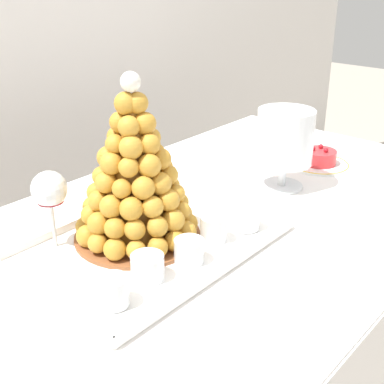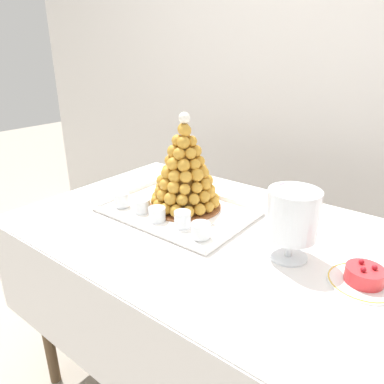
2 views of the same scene
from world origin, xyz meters
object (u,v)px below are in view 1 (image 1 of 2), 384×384
(serving_tray, at_px, (150,245))
(fruit_tart_plate, at_px, (319,160))
(dessert_cup_mid_right, at_px, (213,229))
(wine_glass, at_px, (50,192))
(croquembouche, at_px, (135,177))
(dessert_cup_left, at_px, (113,292))
(dessert_cup_right, at_px, (246,219))
(dessert_cup_centre, at_px, (189,252))
(dessert_cup_mid_left, at_px, (147,268))
(macaron_goblet, at_px, (285,138))

(serving_tray, height_order, fruit_tart_plate, fruit_tart_plate)
(dessert_cup_mid_right, relative_size, fruit_tart_plate, 0.32)
(dessert_cup_mid_right, relative_size, wine_glass, 0.33)
(croquembouche, relative_size, dessert_cup_left, 6.38)
(dessert_cup_right, bearing_deg, dessert_cup_centre, 179.19)
(serving_tray, xyz_separation_m, dessert_cup_centre, (0.00, -0.11, 0.02))
(dessert_cup_centre, bearing_deg, fruit_tart_plate, 6.04)
(croquembouche, height_order, dessert_cup_mid_right, croquembouche)
(dessert_cup_right, bearing_deg, dessert_cup_mid_left, 175.54)
(serving_tray, height_order, dessert_cup_left, dessert_cup_left)
(dessert_cup_left, relative_size, dessert_cup_centre, 0.93)
(wine_glass, bearing_deg, serving_tray, -47.99)
(fruit_tart_plate, bearing_deg, dessert_cup_mid_left, -176.20)
(croquembouche, bearing_deg, fruit_tart_plate, -6.89)
(croquembouche, bearing_deg, dessert_cup_centre, -91.14)
(fruit_tart_plate, bearing_deg, serving_tray, 176.67)
(dessert_cup_left, xyz_separation_m, macaron_goblet, (0.64, 0.06, 0.10))
(dessert_cup_left, bearing_deg, dessert_cup_mid_right, 1.95)
(dessert_cup_left, relative_size, dessert_cup_right, 0.93)
(wine_glass, bearing_deg, dessert_cup_mid_right, -45.72)
(dessert_cup_centre, xyz_separation_m, wine_glass, (-0.13, 0.25, 0.10))
(serving_tray, relative_size, dessert_cup_centre, 8.97)
(dessert_cup_right, bearing_deg, wine_glass, 141.32)
(dessert_cup_centre, relative_size, dessert_cup_mid_right, 1.05)
(dessert_cup_mid_left, relative_size, wine_glass, 0.36)
(croquembouche, bearing_deg, wine_glass, 141.96)
(dessert_cup_right, xyz_separation_m, wine_glass, (-0.32, 0.26, 0.10))
(dessert_cup_mid_left, distance_m, fruit_tart_plate, 0.76)
(dessert_cup_left, bearing_deg, croquembouche, 36.11)
(croquembouche, relative_size, wine_glass, 2.05)
(macaron_goblet, xyz_separation_m, wine_glass, (-0.58, 0.19, -0.01))
(dessert_cup_centre, xyz_separation_m, fruit_tart_plate, (0.66, 0.07, -0.01))
(dessert_cup_left, relative_size, fruit_tart_plate, 0.31)
(dessert_cup_mid_left, bearing_deg, dessert_cup_mid_right, -0.56)
(fruit_tart_plate, relative_size, wine_glass, 1.03)
(dessert_cup_left, height_order, dessert_cup_right, dessert_cup_left)
(dessert_cup_mid_left, bearing_deg, macaron_goblet, 5.10)
(dessert_cup_mid_left, bearing_deg, fruit_tart_plate, 3.80)
(croquembouche, xyz_separation_m, dessert_cup_right, (0.19, -0.15, -0.12))
(dessert_cup_right, bearing_deg, dessert_cup_mid_right, 167.33)
(dessert_cup_centre, relative_size, fruit_tart_plate, 0.33)
(dessert_cup_left, distance_m, dessert_cup_mid_right, 0.29)
(dessert_cup_mid_right, bearing_deg, croquembouche, 126.18)
(dessert_cup_left, bearing_deg, wine_glass, 76.69)
(macaron_goblet, bearing_deg, dessert_cup_mid_left, -174.90)
(macaron_goblet, bearing_deg, dessert_cup_mid_right, -171.83)
(dessert_cup_centre, bearing_deg, dessert_cup_left, 177.66)
(dessert_cup_mid_right, xyz_separation_m, dessert_cup_right, (0.09, -0.02, -0.00))
(macaron_goblet, bearing_deg, dessert_cup_centre, -171.40)
(wine_glass, bearing_deg, dessert_cup_right, -38.68)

